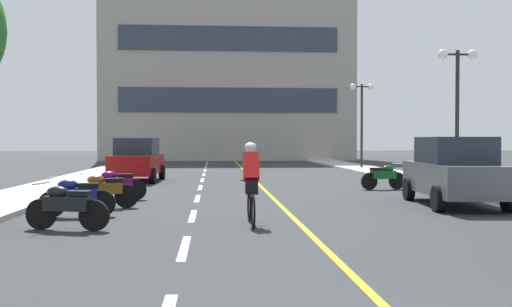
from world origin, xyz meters
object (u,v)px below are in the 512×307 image
object	(u,v)px
parked_car_mid	(137,160)
cyclist_rider	(251,182)
street_lamp_mid	(457,85)
motorcycle_3	(67,206)
motorcycle_4	(76,196)
street_lamp_far	(362,106)
motorcycle_5	(104,190)
motorcycle_7	(383,176)
parked_car_near	(454,171)
motorcycle_6	(116,184)

from	to	relation	value
parked_car_mid	cyclist_rider	distance (m)	13.58
street_lamp_mid	motorcycle_3	bearing A→B (deg)	-141.65
motorcycle_4	cyclist_rider	size ratio (longest dim) A/B	0.96
street_lamp_far	street_lamp_mid	bearing A→B (deg)	-90.15
motorcycle_5	motorcycle_7	distance (m)	10.13
street_lamp_mid	motorcycle_4	size ratio (longest dim) A/B	2.87
motorcycle_3	motorcycle_5	bearing A→B (deg)	89.26
motorcycle_4	motorcycle_7	bearing A→B (deg)	36.83
motorcycle_7	parked_car_near	bearing A→B (deg)	-85.51
street_lamp_far	motorcycle_6	xyz separation A→B (m)	(-11.62, -17.52, -3.30)
street_lamp_mid	cyclist_rider	world-z (taller)	street_lamp_mid
motorcycle_6	parked_car_near	bearing A→B (deg)	-11.78
motorcycle_5	parked_car_near	bearing A→B (deg)	0.15
street_lamp_mid	motorcycle_6	size ratio (longest dim) A/B	2.92
parked_car_near	motorcycle_5	bearing A→B (deg)	-179.85
motorcycle_4	motorcycle_5	world-z (taller)	same
parked_car_near	motorcycle_4	xyz separation A→B (m)	(-9.44, -1.65, -0.44)
parked_car_near	motorcycle_3	distance (m)	9.87
street_lamp_far	motorcycle_5	world-z (taller)	street_lamp_far
street_lamp_mid	motorcycle_4	bearing A→B (deg)	-148.64
parked_car_mid	motorcycle_5	distance (m)	9.90
motorcycle_6	motorcycle_3	bearing A→B (deg)	-90.40
street_lamp_far	cyclist_rider	bearing A→B (deg)	-109.70
motorcycle_7	motorcycle_4	bearing A→B (deg)	-143.17
motorcycle_5	motorcycle_6	bearing A→B (deg)	90.22
parked_car_near	motorcycle_3	size ratio (longest dim) A/B	2.58
motorcycle_6	motorcycle_7	xyz separation A→B (m)	(8.74, 3.21, 0.00)
parked_car_mid	street_lamp_mid	bearing A→B (deg)	-19.56
street_lamp_mid	motorcycle_6	world-z (taller)	street_lamp_mid
motorcycle_4	motorcycle_6	world-z (taller)	same
motorcycle_6	cyclist_rider	world-z (taller)	cyclist_rider
motorcycle_3	motorcycle_6	bearing A→B (deg)	89.60
motorcycle_6	street_lamp_mid	bearing A→B (deg)	17.65
parked_car_near	parked_car_mid	world-z (taller)	same
street_lamp_mid	motorcycle_3	size ratio (longest dim) A/B	2.92
motorcycle_3	cyclist_rider	distance (m)	3.64
street_lamp_mid	parked_car_mid	bearing A→B (deg)	160.44
motorcycle_3	motorcycle_4	distance (m)	1.97
parked_car_mid	cyclist_rider	world-z (taller)	parked_car_mid
motorcycle_6	cyclist_rider	distance (m)	6.18
street_lamp_far	motorcycle_7	world-z (taller)	street_lamp_far
parked_car_mid	motorcycle_5	world-z (taller)	parked_car_mid
motorcycle_6	cyclist_rider	xyz separation A→B (m)	(3.54, -5.04, 0.41)
motorcycle_3	motorcycle_5	distance (m)	3.58
parked_car_mid	motorcycle_7	size ratio (longest dim) A/B	2.56
motorcycle_7	cyclist_rider	distance (m)	9.76
motorcycle_7	cyclist_rider	bearing A→B (deg)	-122.20
street_lamp_mid	motorcycle_7	bearing A→B (deg)	-170.55
street_lamp_mid	cyclist_rider	size ratio (longest dim) A/B	2.76
parked_car_mid	motorcycle_6	size ratio (longest dim) A/B	2.56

